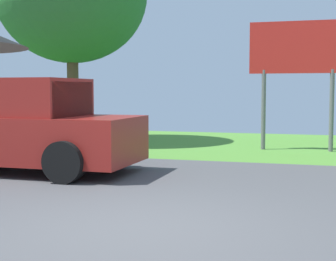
# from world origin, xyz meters

# --- Properties ---
(ground_plane) EXTENTS (40.00, 22.00, 0.20)m
(ground_plane) POSITION_xyz_m (0.00, 2.95, -0.05)
(ground_plane) COLOR #4C4C4F
(pickup_truck) EXTENTS (5.20, 2.28, 1.88)m
(pickup_truck) POSITION_xyz_m (-3.95, 3.42, 0.87)
(pickup_truck) COLOR maroon
(pickup_truck) RESTS_ON ground_plane
(roadside_billboard) EXTENTS (2.60, 0.12, 3.50)m
(roadside_billboard) POSITION_xyz_m (1.42, 8.74, 2.55)
(roadside_billboard) COLOR slate
(roadside_billboard) RESTS_ON ground_plane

